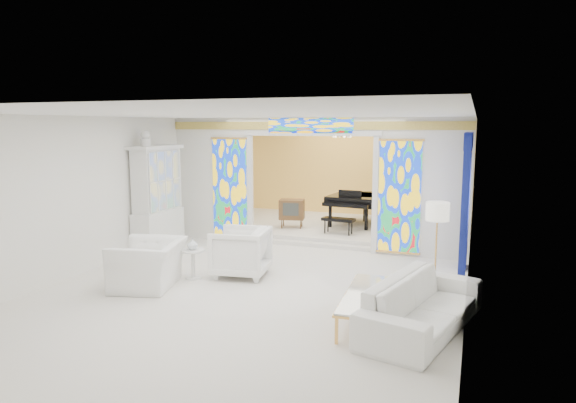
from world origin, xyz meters
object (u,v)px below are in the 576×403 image
at_px(grand_piano, 361,200).
at_px(coffee_table, 366,295).
at_px(armchair_left, 148,264).
at_px(armchair_right, 241,252).
at_px(tv_console, 292,209).
at_px(china_cabinet, 157,199).
at_px(sofa, 423,305).

bearing_deg(grand_piano, coffee_table, -71.61).
xyz_separation_m(armchair_left, coffee_table, (3.92, -0.28, -0.02)).
distance_m(armchair_right, grand_piano, 5.09).
distance_m(armchair_left, tv_console, 5.12).
xyz_separation_m(china_cabinet, coffee_table, (5.36, -2.71, -0.78)).
bearing_deg(armchair_right, tv_console, 176.43).
bearing_deg(tv_console, sofa, -66.40).
relative_size(armchair_right, coffee_table, 0.52).
height_order(armchair_right, grand_piano, grand_piano).
relative_size(sofa, grand_piano, 0.99).
bearing_deg(coffee_table, armchair_left, 175.85).
xyz_separation_m(armchair_right, tv_console, (-0.37, 3.86, 0.20)).
relative_size(coffee_table, tv_console, 2.63).
distance_m(sofa, grand_piano, 6.83).
height_order(armchair_right, tv_console, armchair_right).
distance_m(sofa, coffee_table, 0.81).
bearing_deg(armchair_left, grand_piano, 143.11).
xyz_separation_m(china_cabinet, sofa, (6.17, -2.75, -0.81)).
height_order(armchair_left, grand_piano, grand_piano).
distance_m(china_cabinet, coffee_table, 6.06).
xyz_separation_m(armchair_right, grand_piano, (1.23, 4.92, 0.39)).
bearing_deg(tv_console, grand_piano, 21.41).
bearing_deg(coffee_table, sofa, -2.49).
bearing_deg(grand_piano, armchair_left, -106.41).
bearing_deg(armchair_left, coffee_table, 70.89).
relative_size(armchair_right, sofa, 0.41).
bearing_deg(tv_console, china_cabinet, -143.52).
bearing_deg(grand_piano, tv_console, -140.91).
height_order(armchair_left, coffee_table, armchair_left).
relative_size(china_cabinet, armchair_left, 2.17).
xyz_separation_m(armchair_left, sofa, (4.72, -0.32, -0.04)).
height_order(sofa, tv_console, tv_console).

